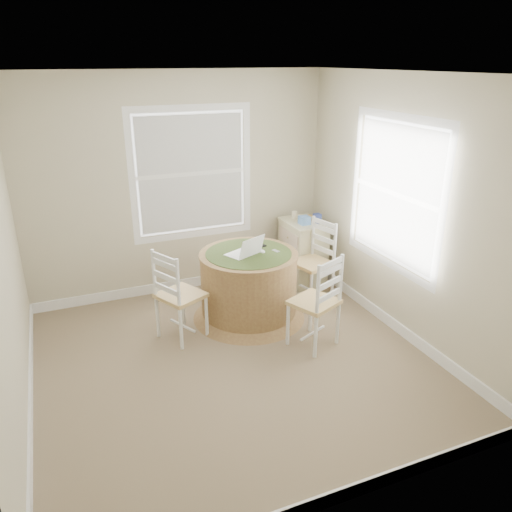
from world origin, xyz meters
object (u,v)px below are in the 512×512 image
round_table (249,283)px  chair_right (312,263)px  chair_left (181,295)px  corner_chest (303,252)px  chair_near (314,302)px  laptop (245,252)px

round_table → chair_right: 0.85m
chair_left → corner_chest: (1.79, 0.76, -0.07)m
chair_near → laptop: size_ratio=2.24×
round_table → chair_right: chair_right is taller
round_table → corner_chest: corner_chest is taller
chair_left → laptop: bearing=-108.3°
round_table → chair_near: size_ratio=1.31×
chair_near → chair_right: size_ratio=1.00×
round_table → laptop: (-0.06, -0.03, 0.38)m
round_table → chair_left: (-0.79, -0.13, 0.06)m
round_table → chair_right: bearing=-8.7°
chair_right → laptop: size_ratio=2.24×
chair_near → corner_chest: 1.54m
round_table → chair_right: size_ratio=1.31×
chair_left → chair_near: bearing=-145.2°
laptop → corner_chest: size_ratio=0.52×
chair_left → chair_right: 1.65m
round_table → chair_left: bearing=173.2°
chair_right → laptop: laptop is taller
chair_left → corner_chest: bearing=-93.0°
chair_left → corner_chest: size_ratio=1.17×
corner_chest → chair_left: bearing=-158.6°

